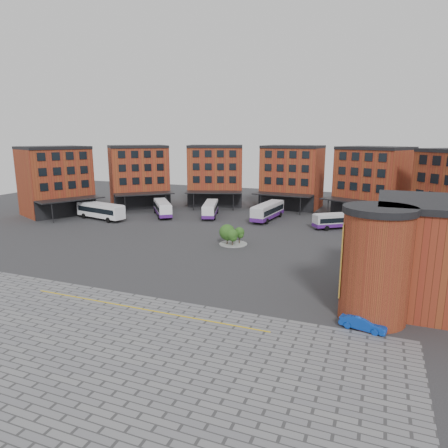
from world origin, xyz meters
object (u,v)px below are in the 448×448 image
(bus_f, at_px, (395,233))
(bus_e, at_px, (340,220))
(bus_a, at_px, (101,210))
(bus_d, at_px, (268,211))
(bus_c, at_px, (210,209))
(tree_island, at_px, (231,234))
(blue_car, at_px, (363,323))
(bus_b, at_px, (162,208))

(bus_f, bearing_deg, bus_e, 170.31)
(bus_a, relative_size, bus_d, 0.99)
(bus_c, bearing_deg, tree_island, -76.53)
(tree_island, relative_size, bus_a, 0.36)
(bus_c, xyz_separation_m, blue_car, (32.60, -41.60, -0.99))
(bus_b, bearing_deg, bus_c, -21.37)
(bus_b, bearing_deg, bus_d, -27.05)
(bus_d, bearing_deg, bus_b, -163.93)
(tree_island, bearing_deg, blue_car, -46.78)
(bus_c, distance_m, bus_e, 26.68)
(blue_car, bearing_deg, bus_d, 37.60)
(bus_d, relative_size, bus_f, 1.13)
(blue_car, bearing_deg, bus_a, 71.68)
(bus_a, height_order, bus_c, bus_a)
(bus_a, relative_size, bus_e, 1.26)
(bus_e, bearing_deg, blue_car, -27.53)
(bus_a, distance_m, bus_e, 47.26)
(bus_d, bearing_deg, bus_f, -18.82)
(bus_a, distance_m, bus_d, 34.08)
(bus_a, xyz_separation_m, bus_e, (46.31, 9.44, -0.43))
(bus_b, xyz_separation_m, bus_e, (36.55, 1.38, -0.16))
(bus_c, relative_size, bus_f, 1.02)
(bus_b, height_order, bus_f, bus_f)
(bus_a, height_order, blue_car, bus_a)
(bus_c, distance_m, blue_car, 52.86)
(bus_f, bearing_deg, bus_b, -156.31)
(bus_f, bearing_deg, bus_d, -172.48)
(bus_b, bearing_deg, tree_island, -74.86)
(bus_a, height_order, bus_f, bus_a)
(tree_island, relative_size, bus_b, 0.42)
(bus_f, bearing_deg, blue_car, -63.49)
(bus_b, bearing_deg, blue_car, -79.70)
(tree_island, bearing_deg, bus_c, 121.33)
(tree_island, height_order, bus_e, tree_island)
(bus_f, height_order, blue_car, bus_f)
(tree_island, distance_m, bus_b, 27.56)
(tree_island, xyz_separation_m, bus_a, (-31.61, 8.72, 0.25))
(blue_car, bearing_deg, bus_c, 50.19)
(bus_b, distance_m, bus_c, 10.31)
(bus_a, bearing_deg, bus_e, -65.68)
(bus_e, bearing_deg, bus_c, -129.11)
(bus_e, bearing_deg, bus_f, 12.21)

